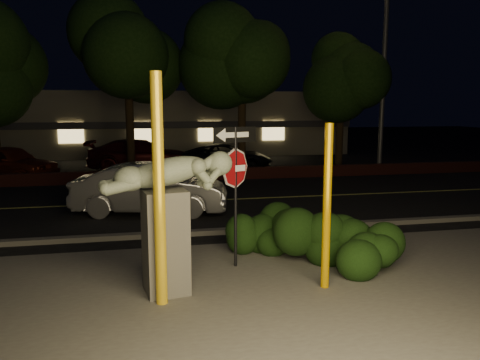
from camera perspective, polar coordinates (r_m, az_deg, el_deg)
name	(u,v)px	position (r m, az deg, el deg)	size (l,w,h in m)	color
ground	(195,186)	(18.60, -5.56, -0.71)	(90.00, 90.00, 0.00)	black
patio	(264,294)	(8.11, 2.94, -13.75)	(14.00, 6.00, 0.02)	#4C4944
road	(204,201)	(15.67, -4.40, -2.53)	(80.00, 8.00, 0.01)	black
lane_marking	(204,200)	(15.67, -4.40, -2.48)	(80.00, 0.12, 0.01)	#C5C54F
curb	(225,231)	(11.71, -1.86, -6.24)	(80.00, 0.25, 0.12)	#4C4944
brick_wall	(191,175)	(19.84, -5.97, 0.63)	(40.00, 0.35, 0.50)	#451A16
parking_lot	(181,164)	(25.50, -7.23, 1.94)	(40.00, 12.00, 0.01)	black
building	(171,122)	(33.29, -8.37, 7.02)	(22.00, 10.20, 4.00)	#6D6857
tree_far_b	(127,37)	(21.63, -13.65, 16.55)	(5.20, 5.20, 8.41)	black
tree_far_c	(242,48)	(21.63, 0.24, 15.75)	(4.80, 4.80, 7.84)	black
tree_far_d	(342,57)	(23.60, 12.34, 14.40)	(4.40, 4.40, 7.42)	black
yellow_pole_left	(159,192)	(7.33, -9.85, -1.46)	(0.18, 0.18, 3.66)	yellow
yellow_pole_right	(327,208)	(8.10, 10.55, -3.34)	(0.14, 0.14, 2.87)	#DB9C02
signpost	(235,169)	(8.93, -0.56, 1.38)	(0.88, 0.35, 2.75)	black
sculpture	(167,208)	(7.86, -8.88, -3.40)	(2.24, 0.93, 2.39)	#4C4944
hedge_center	(270,227)	(10.26, 3.74, -5.78)	(2.02, 0.95, 1.05)	black
hedge_right	(324,233)	(9.60, 10.24, -6.40)	(1.88, 1.01, 1.23)	black
hedge_far_right	(376,245)	(9.29, 16.27, -7.66)	(1.55, 0.97, 1.07)	black
streetlight	(381,33)	(22.92, 16.77, 16.75)	(1.61, 0.47, 10.68)	#45454A
silver_sedan	(151,189)	(13.93, -10.81, -1.09)	(1.55, 4.44, 1.46)	#B7B8BD
parked_car_red	(8,162)	(22.33, -26.43, 1.95)	(1.75, 4.36, 1.49)	maroon
parked_car_darkred	(142,155)	(23.42, -11.92, 3.02)	(2.11, 5.20, 1.51)	#3B0B0E
parked_car_dark	(227,157)	(23.17, -1.63, 2.83)	(2.07, 4.49, 1.25)	black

